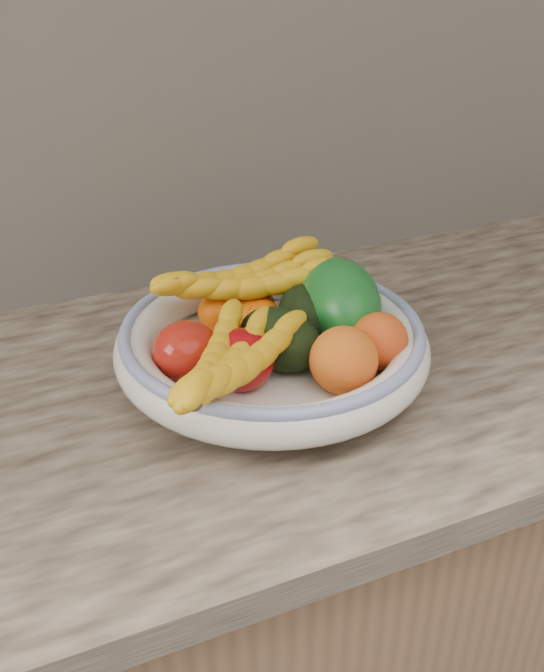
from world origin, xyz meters
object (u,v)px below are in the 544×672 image
at_px(green_mango, 339,303).
at_px(banana_bunch_back, 246,285).
at_px(banana_bunch_front, 230,367).
at_px(fruit_bowl, 272,344).

xyz_separation_m(green_mango, banana_bunch_back, (-0.10, 0.07, 0.01)).
xyz_separation_m(banana_bunch_back, banana_bunch_front, (-0.09, -0.17, -0.01)).
bearing_deg(fruit_bowl, green_mango, 10.04).
bearing_deg(banana_bunch_back, green_mango, -37.01).
relative_size(banana_bunch_back, banana_bunch_front, 1.01).
xyz_separation_m(green_mango, banana_bunch_front, (-0.19, -0.10, 0.01)).
xyz_separation_m(fruit_bowl, green_mango, (0.10, 0.02, 0.03)).
height_order(fruit_bowl, banana_bunch_back, banana_bunch_back).
height_order(fruit_bowl, green_mango, green_mango).
height_order(green_mango, banana_bunch_back, green_mango).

